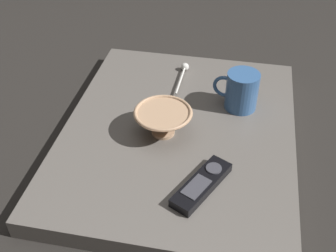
{
  "coord_description": "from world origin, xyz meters",
  "views": [
    {
      "loc": [
        -0.77,
        -0.12,
        0.69
      ],
      "look_at": [
        -0.02,
        0.02,
        0.07
      ],
      "focal_mm": 45.26,
      "sensor_mm": 36.0,
      "label": 1
    }
  ],
  "objects_px": {
    "cereal_bowl": "(163,121)",
    "coffee_mug": "(241,91)",
    "teaspoon": "(184,70)",
    "tv_remote_near": "(202,184)"
  },
  "relations": [
    {
      "from": "cereal_bowl",
      "to": "coffee_mug",
      "type": "xyz_separation_m",
      "value": [
        0.14,
        -0.17,
        0.01
      ]
    },
    {
      "from": "coffee_mug",
      "to": "teaspoon",
      "type": "bearing_deg",
      "value": 52.79
    },
    {
      "from": "cereal_bowl",
      "to": "tv_remote_near",
      "type": "distance_m",
      "value": 0.19
    },
    {
      "from": "cereal_bowl",
      "to": "teaspoon",
      "type": "bearing_deg",
      "value": -1.06
    },
    {
      "from": "teaspoon",
      "to": "coffee_mug",
      "type": "bearing_deg",
      "value": -127.21
    },
    {
      "from": "cereal_bowl",
      "to": "coffee_mug",
      "type": "relative_size",
      "value": 1.18
    },
    {
      "from": "cereal_bowl",
      "to": "teaspoon",
      "type": "xyz_separation_m",
      "value": [
        0.26,
        -0.0,
        -0.03
      ]
    },
    {
      "from": "cereal_bowl",
      "to": "tv_remote_near",
      "type": "xyz_separation_m",
      "value": [
        -0.15,
        -0.11,
        -0.03
      ]
    },
    {
      "from": "coffee_mug",
      "to": "tv_remote_near",
      "type": "height_order",
      "value": "coffee_mug"
    },
    {
      "from": "cereal_bowl",
      "to": "tv_remote_near",
      "type": "bearing_deg",
      "value": -144.15
    }
  ]
}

